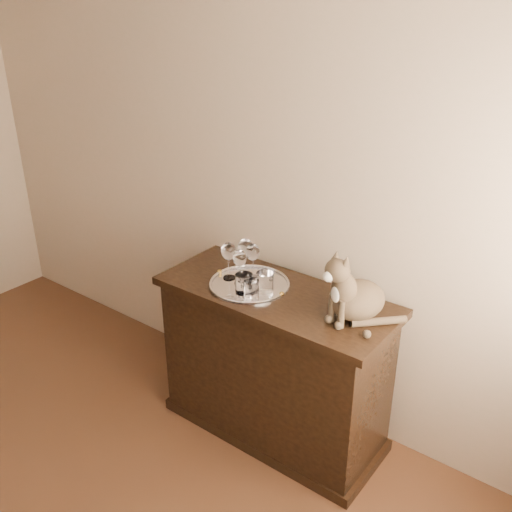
{
  "coord_description": "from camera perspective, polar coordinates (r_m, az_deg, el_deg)",
  "views": [
    {
      "loc": [
        1.99,
        -0.05,
        2.19
      ],
      "look_at": [
        0.47,
        1.95,
        1.01
      ],
      "focal_mm": 40.0,
      "sensor_mm": 36.0,
      "label": 1
    }
  ],
  "objects": [
    {
      "name": "wine_glass_b",
      "position": [
        2.85,
        -0.34,
        -0.5
      ],
      "size": [
        0.07,
        0.07,
        0.19
      ],
      "primitive_type": null,
      "color": "silver",
      "rests_on": "tray"
    },
    {
      "name": "wine_glass_d",
      "position": [
        2.8,
        -1.64,
        -1.07
      ],
      "size": [
        0.07,
        0.07,
        0.18
      ],
      "primitive_type": null,
      "color": "white",
      "rests_on": "tray"
    },
    {
      "name": "tumbler_b",
      "position": [
        2.74,
        -1.21,
        -2.76
      ],
      "size": [
        0.09,
        0.09,
        0.1
      ],
      "primitive_type": "cylinder",
      "color": "white",
      "rests_on": "tray"
    },
    {
      "name": "tray",
      "position": [
        2.83,
        -0.66,
        -2.91
      ],
      "size": [
        0.4,
        0.4,
        0.01
      ],
      "primitive_type": "cylinder",
      "color": "white",
      "rests_on": "sideboard"
    },
    {
      "name": "cat",
      "position": [
        2.54,
        10.24,
        -2.64
      ],
      "size": [
        0.43,
        0.41,
        0.34
      ],
      "primitive_type": null,
      "rotation": [
        0.0,
        0.0,
        -0.34
      ],
      "color": "#4D402E",
      "rests_on": "sideboard"
    },
    {
      "name": "tumbler_c",
      "position": [
        2.75,
        0.88,
        -2.59
      ],
      "size": [
        0.08,
        0.08,
        0.1
      ],
      "primitive_type": "cylinder",
      "color": "white",
      "rests_on": "tray"
    },
    {
      "name": "wine_glass_c",
      "position": [
        2.85,
        -2.74,
        -0.44
      ],
      "size": [
        0.07,
        0.07,
        0.2
      ],
      "primitive_type": null,
      "color": "silver",
      "rests_on": "tray"
    },
    {
      "name": "wall_back",
      "position": [
        3.16,
        -3.61,
        9.76
      ],
      "size": [
        4.0,
        0.1,
        2.7
      ],
      "primitive_type": "cube",
      "color": "#C5B093",
      "rests_on": "ground"
    },
    {
      "name": "tumbler_a",
      "position": [
        2.71,
        -0.48,
        -3.19
      ],
      "size": [
        0.07,
        0.07,
        0.08
      ],
      "primitive_type": "cylinder",
      "color": "white",
      "rests_on": "tray"
    },
    {
      "name": "wine_glass_a",
      "position": [
        2.85,
        -1.05,
        -0.23
      ],
      "size": [
        0.08,
        0.08,
        0.21
      ],
      "primitive_type": null,
      "color": "white",
      "rests_on": "tray"
    },
    {
      "name": "sideboard",
      "position": [
        3.0,
        1.86,
        -10.77
      ],
      "size": [
        1.2,
        0.5,
        0.85
      ],
      "primitive_type": null,
      "color": "black",
      "rests_on": "ground"
    }
  ]
}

